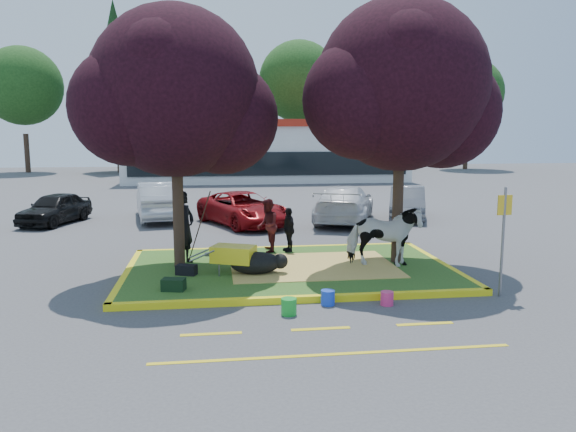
{
  "coord_description": "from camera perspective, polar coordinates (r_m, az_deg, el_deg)",
  "views": [
    {
      "loc": [
        -1.91,
        -13.92,
        3.61
      ],
      "look_at": [
        0.02,
        0.5,
        1.4
      ],
      "focal_mm": 35.0,
      "sensor_mm": 36.0,
      "label": 1
    }
  ],
  "objects": [
    {
      "name": "wheelbarrow",
      "position": [
        13.76,
        -5.51,
        -3.91
      ],
      "size": [
        1.81,
        0.96,
        0.69
      ],
      "rotation": [
        0.0,
        0.0,
        -0.41
      ],
      "color": "black",
      "rests_on": "median_island"
    },
    {
      "name": "curb_left",
      "position": [
        14.52,
        -16.08,
        -5.78
      ],
      "size": [
        0.16,
        5.3,
        0.15
      ],
      "primitive_type": "cube",
      "color": "yellow",
      "rests_on": "ground"
    },
    {
      "name": "handler",
      "position": [
        14.9,
        -10.49,
        -1.15
      ],
      "size": [
        0.76,
        0.84,
        1.92
      ],
      "primitive_type": "imported",
      "rotation": [
        0.0,
        0.0,
        1.01
      ],
      "color": "black",
      "rests_on": "median_island"
    },
    {
      "name": "fire_lane_long",
      "position": [
        9.44,
        4.76,
        -13.82
      ],
      "size": [
        6.0,
        0.1,
        0.01
      ],
      "primitive_type": "cube",
      "color": "yellow",
      "rests_on": "ground"
    },
    {
      "name": "curb_near",
      "position": [
        12.03,
        1.86,
        -8.44
      ],
      "size": [
        8.3,
        0.16,
        0.15
      ],
      "primitive_type": "cube",
      "color": "yellow",
      "rests_on": "ground"
    },
    {
      "name": "calf",
      "position": [
        13.74,
        -3.31,
        -4.78
      ],
      "size": [
        1.36,
        0.95,
        0.54
      ],
      "primitive_type": "ellipsoid",
      "rotation": [
        0.0,
        0.0,
        -0.21
      ],
      "color": "black",
      "rests_on": "median_island"
    },
    {
      "name": "median_island",
      "position": [
        14.49,
        0.17,
        -5.47
      ],
      "size": [
        8.0,
        5.0,
        0.15
      ],
      "primitive_type": "cube",
      "color": "#2A561A",
      "rests_on": "ground"
    },
    {
      "name": "car_grey",
      "position": [
        23.81,
        12.02,
        1.33
      ],
      "size": [
        2.61,
        4.19,
        1.31
      ],
      "primitive_type": "imported",
      "rotation": [
        0.0,
        0.0,
        -0.34
      ],
      "color": "slate",
      "rests_on": "ground"
    },
    {
      "name": "retail_building",
      "position": [
        42.1,
        -2.33,
        6.79
      ],
      "size": [
        20.4,
        8.4,
        4.4
      ],
      "color": "silver",
      "rests_on": "ground"
    },
    {
      "name": "tree_purple_left",
      "position": [
        14.34,
        -11.34,
        11.49
      ],
      "size": [
        5.06,
        4.2,
        6.51
      ],
      "color": "black",
      "rests_on": "median_island"
    },
    {
      "name": "tree_purple_right",
      "position": [
        14.93,
        11.51,
        12.14
      ],
      "size": [
        5.3,
        4.4,
        6.82
      ],
      "color": "black",
      "rests_on": "median_island"
    },
    {
      "name": "gear_bag_green",
      "position": [
        12.6,
        -11.55,
        -6.83
      ],
      "size": [
        0.55,
        0.41,
        0.26
      ],
      "primitive_type": "cube",
      "rotation": [
        0.0,
        0.0,
        -0.22
      ],
      "color": "black",
      "rests_on": "median_island"
    },
    {
      "name": "bucket_pink",
      "position": [
        12.01,
        10.03,
        -8.24
      ],
      "size": [
        0.34,
        0.34,
        0.29
      ],
      "primitive_type": "cylinder",
      "rotation": [
        0.0,
        0.0,
        0.28
      ],
      "color": "#E83375",
      "rests_on": "ground"
    },
    {
      "name": "fire_lane_stripe_c",
      "position": [
        11.08,
        13.73,
        -10.6
      ],
      "size": [
        1.1,
        0.12,
        0.01
      ],
      "primitive_type": "cube",
      "color": "yellow",
      "rests_on": "ground"
    },
    {
      "name": "sign_post",
      "position": [
        13.0,
        21.04,
        -1.34
      ],
      "size": [
        0.34,
        0.06,
        2.42
      ],
      "rotation": [
        0.0,
        0.0,
        0.1
      ],
      "color": "slate",
      "rests_on": "ground"
    },
    {
      "name": "visitor_b",
      "position": [
        16.2,
        0.06,
        -1.37
      ],
      "size": [
        0.47,
        0.8,
        1.28
      ],
      "primitive_type": "imported",
      "rotation": [
        0.0,
        0.0,
        -1.35
      ],
      "color": "black",
      "rests_on": "median_island"
    },
    {
      "name": "gear_bag_dark",
      "position": [
        13.88,
        -10.28,
        -5.4
      ],
      "size": [
        0.55,
        0.42,
        0.25
      ],
      "primitive_type": "cube",
      "rotation": [
        0.0,
        0.0,
        -0.36
      ],
      "color": "black",
      "rests_on": "median_island"
    },
    {
      "name": "curb_far",
      "position": [
        16.98,
        -1.02,
        -3.36
      ],
      "size": [
        8.3,
        0.16,
        0.15
      ],
      "primitive_type": "cube",
      "color": "yellow",
      "rests_on": "ground"
    },
    {
      "name": "straw_bedding",
      "position": [
        14.56,
        2.52,
        -5.08
      ],
      "size": [
        4.2,
        3.0,
        0.01
      ],
      "primitive_type": "cube",
      "color": "#E3CA5D",
      "rests_on": "median_island"
    },
    {
      "name": "treeline",
      "position": [
        51.79,
        -4.26,
        13.19
      ],
      "size": [
        46.58,
        7.8,
        14.63
      ],
      "color": "black",
      "rests_on": "ground"
    },
    {
      "name": "bucket_green",
      "position": [
        11.23,
        0.09,
        -9.19
      ],
      "size": [
        0.35,
        0.35,
        0.33
      ],
      "primitive_type": "cylinder",
      "rotation": [
        0.0,
        0.0,
        -0.13
      ],
      "color": "green",
      "rests_on": "ground"
    },
    {
      "name": "car_silver",
      "position": [
        23.64,
        -12.98,
        1.54
      ],
      "size": [
        2.39,
        4.89,
        1.54
      ],
      "primitive_type": "imported",
      "rotation": [
        0.0,
        0.0,
        3.31
      ],
      "color": "#AAAEB3",
      "rests_on": "ground"
    },
    {
      "name": "car_white",
      "position": [
        22.47,
        5.74,
        1.26
      ],
      "size": [
        3.65,
        5.47,
        1.47
      ],
      "primitive_type": "imported",
      "rotation": [
        0.0,
        0.0,
        2.8
      ],
      "color": "silver",
      "rests_on": "ground"
    },
    {
      "name": "curb_right",
      "position": [
        15.56,
        15.28,
        -4.79
      ],
      "size": [
        0.16,
        5.3,
        0.15
      ],
      "primitive_type": "cube",
      "color": "yellow",
      "rests_on": "ground"
    },
    {
      "name": "fire_lane_stripe_a",
      "position": [
        10.36,
        -7.82,
        -11.79
      ],
      "size": [
        1.1,
        0.12,
        0.01
      ],
      "primitive_type": "cube",
      "color": "yellow",
      "rests_on": "ground"
    },
    {
      "name": "bucket_blue",
      "position": [
        11.87,
        4.07,
        -8.27
      ],
      "size": [
        0.33,
        0.33,
        0.31
      ],
      "primitive_type": "cylinder",
      "rotation": [
        0.0,
        0.0,
        0.14
      ],
      "color": "blue",
      "rests_on": "ground"
    },
    {
      "name": "fire_lane_stripe_b",
      "position": [
        10.54,
        3.34,
        -11.37
      ],
      "size": [
        1.1,
        0.12,
        0.01
      ],
      "primitive_type": "cube",
      "color": "yellow",
      "rests_on": "ground"
    },
    {
      "name": "car_black",
      "position": [
        23.74,
        -22.61,
        0.73
      ],
      "size": [
        2.5,
        3.87,
        1.23
      ],
      "primitive_type": "imported",
      "rotation": [
        0.0,
        0.0,
        -0.32
      ],
      "color": "black",
      "rests_on": "ground"
    },
    {
      "name": "ground",
      "position": [
        14.5,
        0.17,
        -5.76
      ],
      "size": [
        90.0,
        90.0,
        0.0
      ],
      "primitive_type": "plane",
      "color": "#424244",
      "rests_on": "ground"
    },
    {
      "name": "visitor_a",
      "position": [
        16.11,
        -2.1,
        -0.97
      ],
      "size": [
        0.64,
        0.79,
        1.53
      ],
      "primitive_type": "imported",
      "rotation": [
        0.0,
        0.0,
        -1.65
      ],
      "color": "#421216",
      "rests_on": "median_island"
    },
    {
      "name": "car_red",
      "position": [
        21.69,
        -4.6,
        0.75
      ],
      "size": [
        3.86,
        5.06,
        1.28
      ],
      "primitive_type": "imported",
      "rotation": [
        0.0,
        0.0,
        0.44
      ],
      "color": "maroon",
      "rests_on": "ground"
    },
    {
      "name": "cow",
      "position": [
        14.54,
        9.68,
        -2.04
      ],
      "size": [
        2.03,
        1.3,
        1.58
      ],
      "primitive_type": "imported",
      "rotation": [
        0.0,
        0.0,
        1.31
      ],
      "color": "white",
      "rests_on": "median_island"
    }
  ]
}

